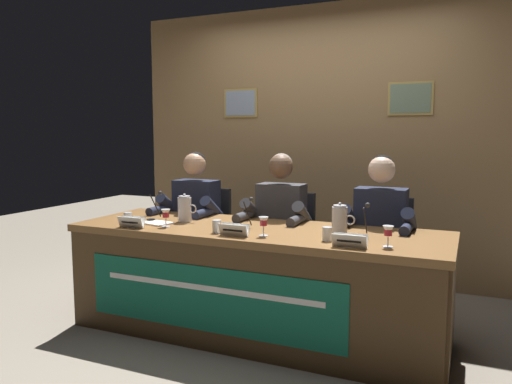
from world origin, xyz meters
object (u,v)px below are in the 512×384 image
(water_cup_left, at_px, (128,219))
(microphone_center, at_px, (246,219))
(chair_left, at_px, (204,243))
(juice_glass_right, at_px, (388,232))
(juice_glass_center, at_px, (264,223))
(document_stack_left, at_px, (157,223))
(juice_glass_left, at_px, (166,215))
(conference_table, at_px, (249,266))
(nameplate_center, at_px, (234,230))
(nameplate_right, at_px, (350,241))
(water_cup_center, at_px, (217,227))
(water_cup_right, at_px, (327,235))
(panelist_center, at_px, (277,221))
(water_pitcher_right_side, at_px, (340,220))
(panelist_left, at_px, (191,215))
(chair_center, at_px, (286,251))
(water_pitcher_left_side, at_px, (185,209))
(chair_right, at_px, (382,261))
(microphone_right, at_px, (364,227))
(panelist_right, at_px, (378,229))
(microphone_left, at_px, (154,211))
(nameplate_left, at_px, (131,222))

(water_cup_left, relative_size, microphone_center, 0.39)
(chair_left, bearing_deg, microphone_center, -43.92)
(microphone_center, bearing_deg, juice_glass_right, -7.57)
(juice_glass_center, height_order, document_stack_left, juice_glass_center)
(juice_glass_left, bearing_deg, conference_table, 10.35)
(nameplate_center, relative_size, nameplate_right, 0.97)
(nameplate_center, xyz_separation_m, water_cup_center, (-0.15, 0.05, -0.00))
(microphone_center, xyz_separation_m, water_cup_right, (0.59, -0.11, -0.04))
(panelist_center, relative_size, nameplate_center, 6.44)
(microphone_center, bearing_deg, chair_left, 136.08)
(water_cup_left, bearing_deg, water_pitcher_right_side, 9.47)
(juice_glass_left, bearing_deg, nameplate_right, -4.91)
(water_cup_right, bearing_deg, panelist_left, 155.15)
(juice_glass_center, relative_size, juice_glass_right, 1.00)
(panelist_left, distance_m, water_cup_center, 0.90)
(water_cup_center, bearing_deg, chair_center, 79.10)
(water_pitcher_right_side, bearing_deg, microphone_center, -169.86)
(water_cup_center, distance_m, nameplate_right, 0.90)
(juice_glass_right, relative_size, water_pitcher_left_side, 0.59)
(nameplate_center, xyz_separation_m, chair_right, (0.78, 0.92, -0.34))
(microphone_right, bearing_deg, nameplate_center, -162.09)
(water_cup_left, distance_m, water_cup_center, 0.73)
(conference_table, distance_m, nameplate_center, 0.35)
(panelist_left, xyz_separation_m, nameplate_center, (0.75, -0.72, 0.06))
(nameplate_right, bearing_deg, panelist_right, 87.24)
(juice_glass_center, height_order, water_cup_right, juice_glass_center)
(nameplate_right, relative_size, document_stack_left, 0.84)
(microphone_left, xyz_separation_m, juice_glass_center, (0.96, -0.18, 0.01))
(water_cup_center, bearing_deg, microphone_left, 162.04)
(chair_center, xyz_separation_m, microphone_right, (0.76, -0.67, 0.37))
(water_cup_center, xyz_separation_m, water_cup_right, (0.73, 0.05, 0.00))
(nameplate_left, xyz_separation_m, juice_glass_right, (1.72, 0.12, 0.05))
(water_pitcher_right_side, bearing_deg, document_stack_left, -173.15)
(microphone_left, relative_size, juice_glass_right, 1.74)
(water_pitcher_right_side, relative_size, document_stack_left, 0.89)
(water_cup_right, xyz_separation_m, water_pitcher_left_side, (-1.14, 0.22, 0.06))
(microphone_left, relative_size, nameplate_right, 1.09)
(panelist_center, xyz_separation_m, water_cup_right, (0.56, -0.61, 0.06))
(microphone_left, bearing_deg, panelist_center, 29.57)
(nameplate_left, xyz_separation_m, juice_glass_center, (0.94, 0.11, 0.05))
(nameplate_left, distance_m, water_cup_right, 1.36)
(panelist_center, distance_m, microphone_center, 0.52)
(conference_table, relative_size, panelist_right, 2.08)
(juice_glass_left, distance_m, panelist_center, 0.87)
(water_cup_right, relative_size, water_pitcher_left_side, 0.40)
(juice_glass_center, height_order, panelist_right, panelist_right)
(water_pitcher_left_side, relative_size, document_stack_left, 0.89)
(water_cup_center, height_order, water_pitcher_left_side, water_pitcher_left_side)
(chair_center, height_order, nameplate_center, chair_center)
(panelist_left, distance_m, panelist_right, 1.53)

